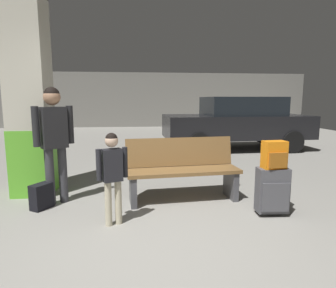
% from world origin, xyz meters
% --- Properties ---
extents(ground_plane, '(18.00, 18.00, 0.10)m').
position_xyz_m(ground_plane, '(0.00, 4.00, -0.05)').
color(ground_plane, gray).
extents(garage_back_wall, '(18.00, 0.12, 2.80)m').
position_xyz_m(garage_back_wall, '(0.00, 12.86, 1.40)').
color(garage_back_wall, slate).
rests_on(garage_back_wall, ground_plane).
extents(structural_pillar, '(0.57, 0.57, 2.91)m').
position_xyz_m(structural_pillar, '(-1.75, 2.04, 1.44)').
color(structural_pillar, '#66C633').
rests_on(structural_pillar, ground_plane).
extents(bench, '(1.64, 0.66, 0.89)m').
position_xyz_m(bench, '(0.47, 1.49, 0.44)').
color(bench, brown).
rests_on(bench, ground_plane).
extents(suitcase, '(0.39, 0.25, 0.60)m').
position_xyz_m(suitcase, '(1.50, 0.78, 0.32)').
color(suitcase, '#4C4C51').
rests_on(suitcase, ground_plane).
extents(backpack_bright, '(0.29, 0.21, 0.34)m').
position_xyz_m(backpack_bright, '(1.50, 0.78, 0.77)').
color(backpack_bright, orange).
rests_on(backpack_bright, suitcase).
extents(child, '(0.34, 0.20, 1.08)m').
position_xyz_m(child, '(-0.46, 0.71, 0.66)').
color(child, beige).
rests_on(child, ground_plane).
extents(adult, '(0.47, 0.35, 1.61)m').
position_xyz_m(adult, '(-1.29, 1.52, 0.99)').
color(adult, '#38383D').
rests_on(adult, ground_plane).
extents(backpack_dark_floor, '(0.30, 0.32, 0.34)m').
position_xyz_m(backpack_dark_floor, '(-1.46, 1.33, 0.17)').
color(backpack_dark_floor, black).
rests_on(backpack_dark_floor, ground_plane).
extents(parked_car_near, '(4.15, 1.90, 1.51)m').
position_xyz_m(parked_car_near, '(2.73, 5.58, 0.81)').
color(parked_car_near, black).
rests_on(parked_car_near, ground_plane).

